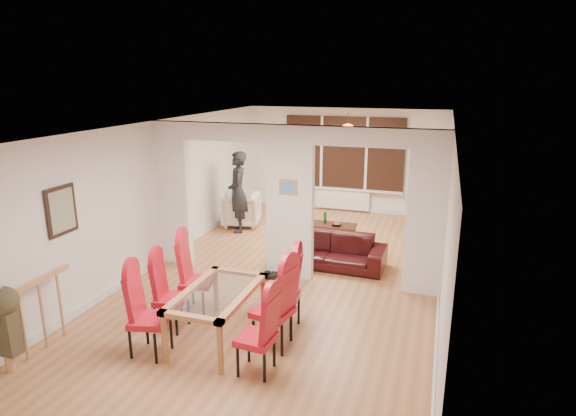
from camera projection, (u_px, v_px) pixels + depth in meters
The scene contains 24 objects.
floor at pixel (290, 275), 8.37m from camera, with size 5.00×9.00×0.01m, color #AA7044.
room_walls at pixel (290, 203), 8.02m from camera, with size 5.00×9.00×2.60m, color silver, non-canonical shape.
divider_wall at pixel (290, 203), 8.02m from camera, with size 5.00×0.18×2.60m, color white.
bay_window_blinds at pixel (344, 153), 12.04m from camera, with size 3.00×0.08×1.80m, color black.
radiator at pixel (342, 199), 12.32m from camera, with size 1.40×0.08×0.50m, color white.
pendant_light at pixel (348, 132), 10.74m from camera, with size 0.36×0.36×0.36m, color orange.
stair_newel at pixel (38, 310), 5.96m from camera, with size 0.40×1.20×1.10m, color tan, non-canonical shape.
wall_poster at pixel (61, 211), 6.48m from camera, with size 0.04×0.52×0.67m, color gray.
pillar_photo at pixel (288, 187), 7.85m from camera, with size 0.30×0.03×0.25m, color #4C8CD8.
dining_table at pixel (218, 315), 6.25m from camera, with size 0.83×1.48×0.69m, color #A5693D, non-canonical shape.
dining_chair_la at pixel (149, 314), 5.88m from camera, with size 0.43×0.43×1.09m, color #AE1121, non-canonical shape.
dining_chair_lb at pixel (171, 294), 6.50m from camera, with size 0.40×0.40×1.01m, color #AE1121, non-canonical shape.
dining_chair_lc at pixel (197, 277), 6.94m from camera, with size 0.44×0.44×1.11m, color #AE1121, non-canonical shape.
dining_chair_ra at pixel (256, 333), 5.51m from camera, with size 0.41×0.41×1.02m, color #AE1121, non-canonical shape.
dining_chair_rb at pixel (273, 305), 6.04m from camera, with size 0.45×0.45×1.13m, color #AE1121, non-canonical shape.
dining_chair_rc at pixel (282, 291), 6.47m from camera, with size 0.45×0.45×1.12m, color #AE1121, non-canonical shape.
sofa at pixel (328, 250), 8.75m from camera, with size 2.04×0.80×0.59m, color black.
armchair at pixel (241, 209), 11.10m from camera, with size 0.84×0.82×0.76m, color beige.
person at pixel (238, 192), 10.54m from camera, with size 0.43×0.65×1.79m, color black.
television at pixel (420, 219), 10.64m from camera, with size 0.13×1.02×0.59m, color black.
coffee_table at pixel (332, 229), 10.50m from camera, with size 1.02×0.51×0.23m, color black, non-canonical shape.
bottle at pixel (325, 217), 10.49m from camera, with size 0.07×0.07×0.28m, color #143F19.
bowl at pixel (336, 224), 10.37m from camera, with size 0.23×0.23×0.06m, color black.
shoes at pixel (269, 276), 8.23m from camera, with size 0.22×0.24×0.09m, color black, non-canonical shape.
Camera 1 is at (2.37, -7.39, 3.35)m, focal length 30.00 mm.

